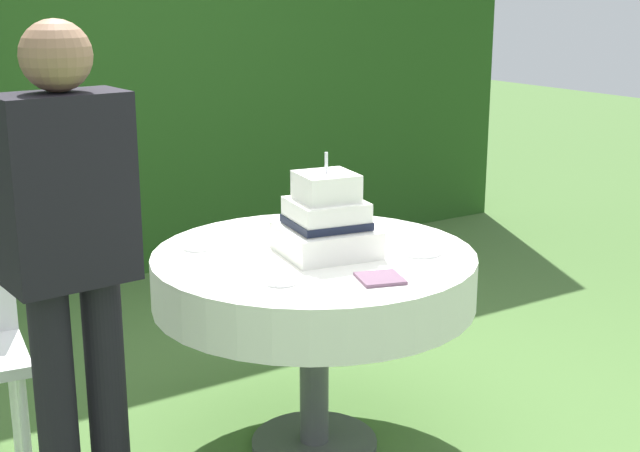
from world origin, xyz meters
name	(u,v)px	position (x,y,z in m)	size (l,w,h in m)	color
ground_plane	(314,444)	(0.00, 0.00, 0.00)	(20.00, 20.00, 0.00)	#476B33
foliage_hedge	(74,24)	(0.00, 2.52, 1.47)	(6.04, 0.44, 2.94)	#234C19
cake_table	(314,280)	(0.00, 0.00, 0.66)	(1.16, 1.16, 0.76)	#4C4C51
wedding_cake	(327,221)	(0.04, -0.02, 0.88)	(0.36, 0.36, 0.37)	white
serving_plate_near	(290,222)	(0.14, 0.40, 0.77)	(0.15, 0.15, 0.01)	white
serving_plate_far	(420,252)	(0.32, -0.21, 0.77)	(0.15, 0.15, 0.01)	white
serving_plate_left	(197,247)	(-0.33, 0.27, 0.77)	(0.10, 0.10, 0.01)	white
serving_plate_right	(281,281)	(-0.27, -0.22, 0.77)	(0.11, 0.11, 0.01)	white
napkin_stack	(380,278)	(0.02, -0.38, 0.77)	(0.14, 0.14, 0.01)	#6B4C60
standing_person	(71,256)	(-0.91, -0.12, 0.93)	(0.37, 0.22, 1.60)	black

